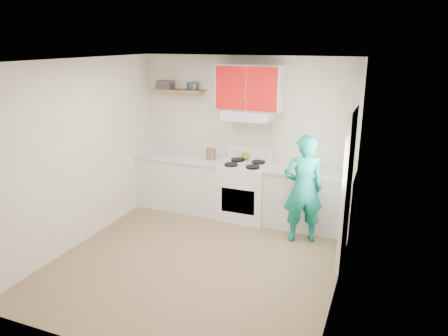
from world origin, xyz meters
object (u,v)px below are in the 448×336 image
at_px(person, 303,189).
at_px(stove, 244,191).
at_px(kettle, 246,156).
at_px(crock, 211,155).
at_px(tin, 193,86).

bearing_deg(person, stove, -48.26).
relative_size(kettle, crock, 0.88).
relative_size(stove, person, 0.58).
distance_m(crock, person, 1.78).
bearing_deg(crock, tin, 160.85).
xyz_separation_m(stove, tin, (-1.00, 0.21, 1.64)).
bearing_deg(kettle, tin, -168.72).
height_order(kettle, crock, crock).
bearing_deg(stove, person, -24.53).
bearing_deg(crock, person, -18.52).
distance_m(tin, person, 2.52).
bearing_deg(stove, crock, 172.31).
bearing_deg(tin, kettle, 2.48).
xyz_separation_m(tin, person, (2.05, -0.69, -1.30)).
xyz_separation_m(stove, crock, (-0.63, 0.09, 0.54)).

